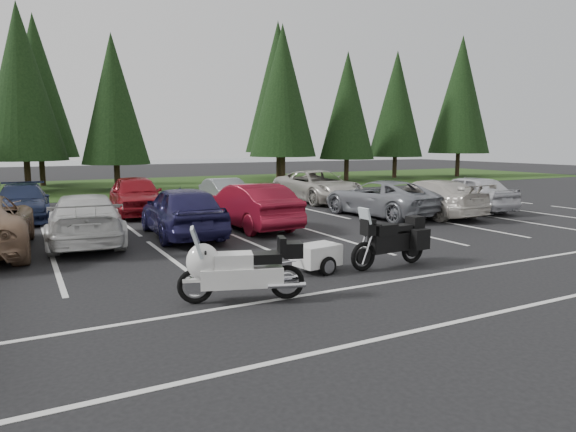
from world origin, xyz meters
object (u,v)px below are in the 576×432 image
(car_far_1, at_px, (22,202))
(cargo_trailer, at_px, (318,258))
(car_near_8, at_px, (468,193))
(car_far_2, at_px, (136,195))
(car_near_3, at_px, (85,219))
(touring_motorcycle, at_px, (242,264))
(car_far_4, at_px, (318,186))
(car_near_4, at_px, (182,211))
(car_near_6, at_px, (381,198))
(car_near_5, at_px, (250,206))
(car_near_7, at_px, (428,198))
(adventure_motorcycle, at_px, (389,236))
(car_far_3, at_px, (227,194))

(car_far_1, height_order, cargo_trailer, car_far_1)
(car_near_8, height_order, car_far_2, car_far_2)
(car_near_3, relative_size, touring_motorcycle, 1.95)
(car_far_2, distance_m, car_far_4, 9.07)
(car_near_4, bearing_deg, car_near_6, -172.38)
(car_near_3, relative_size, car_far_4, 0.90)
(car_near_5, bearing_deg, car_near_3, 0.07)
(car_near_6, distance_m, car_near_7, 1.93)
(car_near_3, xyz_separation_m, car_far_1, (-1.60, 6.11, -0.05))
(car_near_7, xyz_separation_m, adventure_motorcycle, (-6.99, -6.16, 0.02))
(cargo_trailer, distance_m, adventure_motorcycle, 1.86)
(car_near_3, height_order, touring_motorcycle, car_near_3)
(car_near_7, height_order, adventure_motorcycle, adventure_motorcycle)
(car_near_3, distance_m, touring_motorcycle, 7.54)
(car_near_7, bearing_deg, car_far_3, -46.84)
(car_far_3, relative_size, touring_motorcycle, 1.54)
(car_far_3, bearing_deg, touring_motorcycle, -108.64)
(car_far_3, bearing_deg, car_far_4, 4.58)
(car_near_6, bearing_deg, car_near_8, 168.57)
(car_near_8, relative_size, adventure_motorcycle, 1.85)
(car_near_7, distance_m, car_far_2, 12.05)
(car_near_3, distance_m, cargo_trailer, 7.45)
(car_near_3, relative_size, car_near_7, 1.01)
(car_near_5, distance_m, car_near_7, 7.68)
(touring_motorcycle, xyz_separation_m, adventure_motorcycle, (4.19, 0.87, 0.03))
(car_near_4, bearing_deg, car_near_7, -178.11)
(adventure_motorcycle, bearing_deg, car_near_4, 113.77)
(car_near_3, height_order, car_far_4, car_far_4)
(car_near_5, distance_m, car_far_2, 6.06)
(car_near_5, xyz_separation_m, car_far_4, (6.26, 5.76, 0.01))
(car_near_5, distance_m, cargo_trailer, 6.50)
(car_far_2, bearing_deg, car_near_7, -25.56)
(car_near_4, height_order, adventure_motorcycle, car_near_4)
(car_far_3, bearing_deg, car_far_2, -177.21)
(car_far_1, xyz_separation_m, cargo_trailer, (5.94, -12.16, -0.37))
(car_far_1, bearing_deg, touring_motorcycle, -72.77)
(car_near_4, relative_size, car_far_1, 1.01)
(car_far_3, xyz_separation_m, cargo_trailer, (-2.34, -11.87, -0.34))
(car_near_4, height_order, car_far_2, car_near_4)
(adventure_motorcycle, bearing_deg, car_far_2, 102.41)
(adventure_motorcycle, bearing_deg, cargo_trailer, 164.04)
(car_near_8, relative_size, cargo_trailer, 3.25)
(car_near_6, height_order, adventure_motorcycle, adventure_motorcycle)
(car_near_7, xyz_separation_m, car_far_2, (-10.46, 5.99, 0.07))
(car_near_8, bearing_deg, adventure_motorcycle, 38.02)
(car_near_4, distance_m, car_near_8, 12.93)
(cargo_trailer, bearing_deg, car_far_3, 69.35)
(car_near_6, height_order, car_far_4, car_far_4)
(car_near_7, height_order, car_far_4, car_far_4)
(car_near_4, bearing_deg, car_far_3, -119.93)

